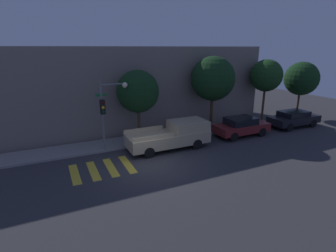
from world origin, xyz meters
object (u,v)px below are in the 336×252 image
object	(u,v)px
pickup_truck	(173,135)
traffic_light_pole	(108,104)
sedan_middle	(294,118)
tree_near_corner	(138,92)
tree_behind_truck	(301,79)
tree_far_end	(266,76)
sedan_near_corner	(241,126)
tree_midblock	(213,79)

from	to	relation	value
pickup_truck	traffic_light_pole	bearing A→B (deg)	162.35
sedan_middle	tree_near_corner	bearing A→B (deg)	169.96
traffic_light_pole	tree_near_corner	bearing A→B (deg)	24.60
traffic_light_pole	tree_behind_truck	world-z (taller)	tree_behind_truck
traffic_light_pole	tree_far_end	distance (m)	14.41
traffic_light_pole	sedan_near_corner	size ratio (longest dim) A/B	1.05
sedan_near_corner	sedan_middle	world-z (taller)	sedan_near_corner
traffic_light_pole	tree_behind_truck	distance (m)	18.94
sedan_middle	tree_behind_truck	size ratio (longest dim) A/B	0.86
pickup_truck	tree_behind_truck	world-z (taller)	tree_behind_truck
tree_near_corner	sedan_near_corner	bearing A→B (deg)	-17.34
sedan_near_corner	traffic_light_pole	bearing A→B (deg)	172.72
traffic_light_pole	sedan_near_corner	distance (m)	10.26
tree_near_corner	sedan_middle	bearing A→B (deg)	-10.04
pickup_truck	tree_behind_truck	bearing A→B (deg)	8.95
sedan_middle	tree_near_corner	world-z (taller)	tree_near_corner
pickup_truck	sedan_middle	world-z (taller)	pickup_truck
sedan_middle	tree_midblock	world-z (taller)	tree_midblock
sedan_middle	tree_far_end	size ratio (longest dim) A/B	0.81
traffic_light_pole	sedan_middle	distance (m)	15.88
traffic_light_pole	tree_midblock	xyz separation A→B (m)	(8.68, 1.09, 1.08)
sedan_near_corner	tree_midblock	world-z (taller)	tree_midblock
tree_behind_truck	traffic_light_pole	bearing A→B (deg)	-176.71
pickup_truck	sedan_middle	size ratio (longest dim) A/B	1.22
sedan_middle	tree_midblock	xyz separation A→B (m)	(-6.97, 2.35, 3.48)
traffic_light_pole	sedan_middle	bearing A→B (deg)	-4.62
traffic_light_pole	tree_near_corner	distance (m)	2.65
sedan_near_corner	tree_far_end	xyz separation A→B (m)	(4.43, 2.35, 3.45)
tree_behind_truck	tree_near_corner	bearing A→B (deg)	180.00
sedan_near_corner	sedan_middle	size ratio (longest dim) A/B	0.94
tree_near_corner	tree_far_end	world-z (taller)	tree_far_end
tree_behind_truck	sedan_middle	bearing A→B (deg)	-144.14
sedan_middle	tree_near_corner	distance (m)	13.79
sedan_near_corner	pickup_truck	bearing A→B (deg)	180.00
pickup_truck	tree_behind_truck	distance (m)	15.37
pickup_truck	sedan_near_corner	distance (m)	5.92
sedan_middle	tree_behind_truck	bearing A→B (deg)	35.86
sedan_near_corner	tree_midblock	distance (m)	4.36
sedan_near_corner	tree_midblock	size ratio (longest dim) A/B	0.72
tree_midblock	pickup_truck	bearing A→B (deg)	-153.44
pickup_truck	sedan_middle	bearing A→B (deg)	-0.00
tree_near_corner	tree_midblock	world-z (taller)	tree_midblock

